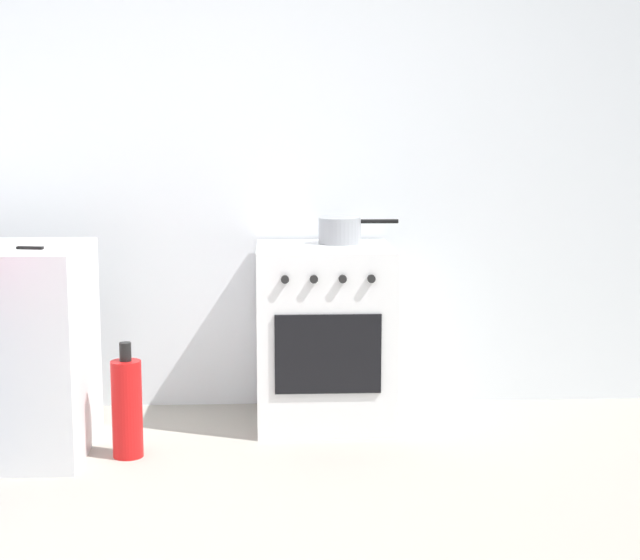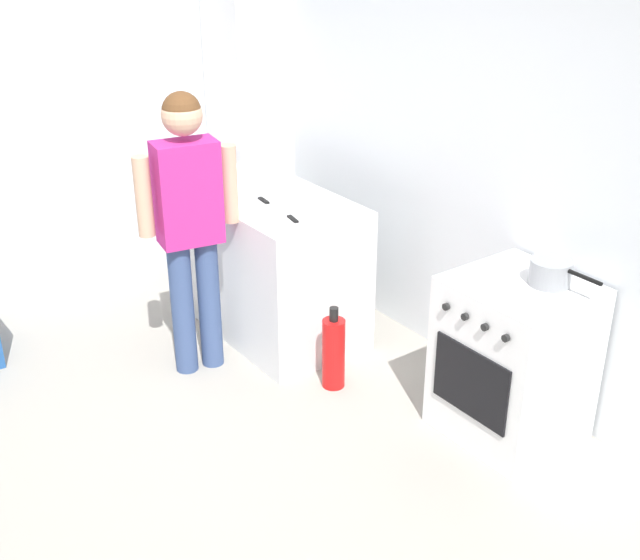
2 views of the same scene
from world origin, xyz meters
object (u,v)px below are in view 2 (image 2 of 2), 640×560
object	(u,v)px
pot	(551,272)
larder_cabinet	(250,133)
knife_paring	(209,181)
oven_left	(513,359)
fire_extinguisher	(334,352)
person	(189,212)
knife_bread	(285,213)
knife_utility	(259,198)

from	to	relation	value
pot	larder_cabinet	distance (m)	2.73
knife_paring	oven_left	bearing A→B (deg)	14.19
fire_extinguisher	larder_cabinet	distance (m)	2.03
knife_paring	person	world-z (taller)	person
oven_left	larder_cabinet	distance (m)	2.71
knife_bread	fire_extinguisher	world-z (taller)	knife_bread
oven_left	larder_cabinet	bearing A→B (deg)	177.80
oven_left	pot	size ratio (longest dim) A/B	2.22
knife_utility	person	size ratio (longest dim) A/B	0.15
knife_bread	person	bearing A→B (deg)	-106.98
knife_utility	knife_bread	size ratio (longest dim) A/B	0.72
oven_left	knife_utility	bearing A→B (deg)	-164.93
knife_bread	fire_extinguisher	bearing A→B (deg)	-1.35
knife_bread	person	world-z (taller)	person
knife_utility	fire_extinguisher	world-z (taller)	knife_utility
person	pot	bearing A→B (deg)	34.41
fire_extinguisher	knife_utility	bearing A→B (deg)	177.72
oven_left	knife_bread	xyz separation A→B (m)	(-1.35, -0.47, 0.48)
pot	knife_bread	size ratio (longest dim) A/B	1.10
oven_left	knife_bread	size ratio (longest dim) A/B	2.43
oven_left	knife_bread	distance (m)	1.51
knife_paring	fire_extinguisher	world-z (taller)	knife_paring
oven_left	person	distance (m)	1.89
pot	knife_paring	bearing A→B (deg)	-163.91
knife_paring	larder_cabinet	size ratio (longest dim) A/B	0.10
pot	person	xyz separation A→B (m)	(-1.59, -1.09, 0.06)
person	fire_extinguisher	xyz separation A→B (m)	(0.64, 0.51, -0.76)
oven_left	knife_bread	bearing A→B (deg)	-160.93
larder_cabinet	knife_bread	bearing A→B (deg)	-23.63
pot	knife_utility	bearing A→B (deg)	-162.60
larder_cabinet	knife_paring	bearing A→B (deg)	-50.20
knife_paring	larder_cabinet	xyz separation A→B (m)	(-0.53, 0.64, 0.09)
knife_bread	knife_paring	bearing A→B (deg)	-174.86
person	knife_bread	bearing A→B (deg)	73.02
pot	knife_bread	distance (m)	1.54
knife_bread	person	size ratio (longest dim) A/B	0.21
pot	person	bearing A→B (deg)	-145.59
pot	knife_paring	xyz separation A→B (m)	(-2.20, -0.63, -0.01)
knife_bread	fire_extinguisher	xyz separation A→B (m)	(0.48, -0.01, -0.69)
knife_utility	larder_cabinet	distance (m)	1.14
person	larder_cabinet	world-z (taller)	larder_cabinet
knife_utility	larder_cabinet	size ratio (longest dim) A/B	0.13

